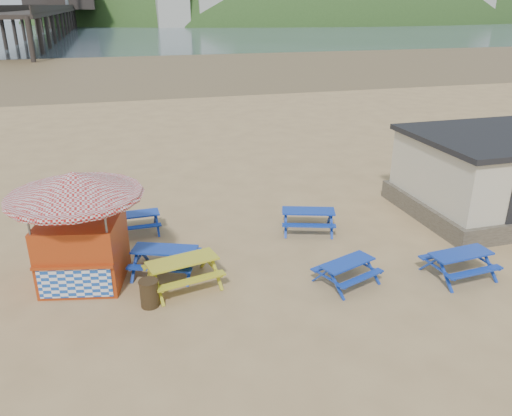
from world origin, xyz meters
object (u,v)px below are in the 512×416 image
object	(u,v)px
ice_cream_kiosk	(78,214)
litter_bin	(149,293)
picnic_table_yellow	(183,273)
amenity_block	(505,173)
picnic_table_blue_b	(308,220)
picnic_table_blue_a	(135,223)

from	to	relation	value
ice_cream_kiosk	litter_bin	xyz separation A→B (m)	(1.69, -1.92, -1.74)
picnic_table_yellow	amenity_block	distance (m)	13.20
picnic_table_blue_b	picnic_table_yellow	size ratio (longest dim) A/B	0.97
litter_bin	amenity_block	distance (m)	14.38
ice_cream_kiosk	amenity_block	distance (m)	15.73
picnic_table_yellow	amenity_block	xyz separation A→B (m)	(12.94, 2.34, 1.14)
litter_bin	picnic_table_blue_a	bearing A→B (deg)	91.15
picnic_table_blue_a	ice_cream_kiosk	bearing A→B (deg)	-118.67
picnic_table_blue_a	picnic_table_blue_b	xyz separation A→B (m)	(6.04, -1.55, 0.03)
picnic_table_blue_b	picnic_table_blue_a	bearing A→B (deg)	-175.99
amenity_block	ice_cream_kiosk	bearing A→B (deg)	-175.44
picnic_table_blue_a	picnic_table_yellow	distance (m)	4.33
picnic_table_blue_b	litter_bin	xyz separation A→B (m)	(-5.94, -3.45, 0.00)
ice_cream_kiosk	picnic_table_blue_b	bearing A→B (deg)	23.68
amenity_block	picnic_table_blue_a	bearing A→B (deg)	172.59
picnic_table_blue_a	picnic_table_blue_b	bearing A→B (deg)	-15.67
picnic_table_yellow	amenity_block	world-z (taller)	amenity_block
ice_cream_kiosk	litter_bin	world-z (taller)	ice_cream_kiosk
picnic_table_blue_b	picnic_table_yellow	bearing A→B (deg)	-133.48
picnic_table_blue_a	picnic_table_blue_b	distance (m)	6.24
picnic_table_blue_a	litter_bin	world-z (taller)	litter_bin
picnic_table_yellow	ice_cream_kiosk	xyz separation A→B (m)	(-2.73, 1.10, 1.72)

